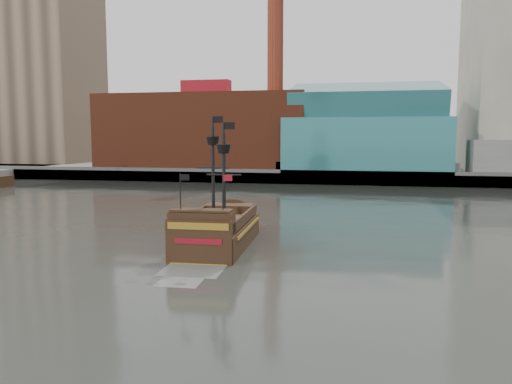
# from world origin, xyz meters

# --- Properties ---
(ground) EXTENTS (400.00, 400.00, 0.00)m
(ground) POSITION_xyz_m (0.00, 0.00, 0.00)
(ground) COLOR #292B26
(ground) RESTS_ON ground
(promenade_far) EXTENTS (220.00, 60.00, 2.00)m
(promenade_far) POSITION_xyz_m (0.00, 92.00, 1.00)
(promenade_far) COLOR slate
(promenade_far) RESTS_ON ground
(seawall) EXTENTS (220.00, 1.00, 2.60)m
(seawall) POSITION_xyz_m (0.00, 62.50, 1.30)
(seawall) COLOR #4C4C49
(seawall) RESTS_ON ground
(skyline) EXTENTS (149.00, 45.00, 62.00)m
(skyline) POSITION_xyz_m (5.21, 84.56, 24.55)
(skyline) COLOR #80654C
(skyline) RESTS_ON promenade_far
(pirate_ship) EXTENTS (5.16, 14.84, 10.99)m
(pirate_ship) POSITION_xyz_m (-1.93, 9.65, 1.00)
(pirate_ship) COLOR black
(pirate_ship) RESTS_ON ground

